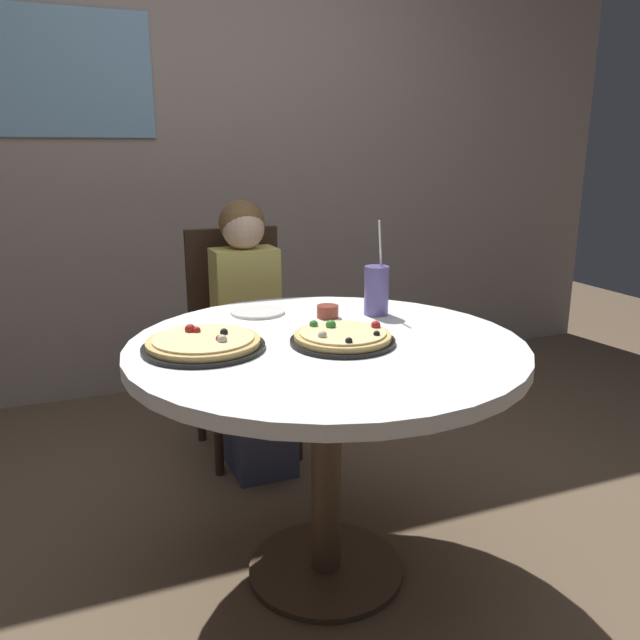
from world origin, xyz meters
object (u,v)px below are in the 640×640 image
diner_child (252,350)px  pizza_veggie (343,338)px  pizza_cheese (204,344)px  dining_table (326,377)px  chair_wooden (240,328)px  soda_cup (376,290)px  sauce_bowl (328,311)px  plate_small (258,312)px

diner_child → pizza_veggie: (0.03, -0.83, 0.28)m
pizza_cheese → dining_table: bearing=-9.3°
chair_wooden → soda_cup: 0.86m
chair_wooden → sauce_bowl: 0.79m
chair_wooden → pizza_cheese: size_ratio=2.84×
dining_table → diner_child: bearing=90.0°
pizza_cheese → sauce_bowl: (0.44, 0.19, 0.00)m
pizza_cheese → chair_wooden: bearing=70.1°
pizza_veggie → soda_cup: soda_cup is taller
pizza_cheese → plate_small: pizza_cheese is taller
pizza_veggie → sauce_bowl: (0.07, 0.28, 0.00)m
dining_table → pizza_veggie: size_ratio=3.80×
chair_wooden → sauce_bowl: size_ratio=13.57×
pizza_veggie → sauce_bowl: 0.28m
dining_table → pizza_cheese: 0.36m
dining_table → sauce_bowl: bearing=67.0°
sauce_bowl → pizza_veggie: bearing=-104.0°
dining_table → soda_cup: soda_cup is taller
sauce_bowl → soda_cup: bearing=-7.7°
chair_wooden → plate_small: size_ratio=5.28×
chair_wooden → soda_cup: bearing=-70.8°
pizza_veggie → soda_cup: bearing=47.6°
chair_wooden → dining_table: bearing=-90.0°
diner_child → pizza_cheese: bearing=-114.4°
chair_wooden → plate_small: bearing=-98.5°
dining_table → pizza_veggie: 0.13m
soda_cup → sauce_bowl: (-0.16, 0.02, -0.06)m
pizza_cheese → sauce_bowl: bearing=23.0°
pizza_cheese → soda_cup: soda_cup is taller
chair_wooden → diner_child: diner_child is taller
diner_child → pizza_cheese: 0.87m
sauce_bowl → plate_small: sauce_bowl is taller
chair_wooden → plate_small: (-0.09, -0.61, 0.22)m
sauce_bowl → pizza_cheese: bearing=-157.0°
sauce_bowl → plate_small: (-0.19, 0.14, -0.02)m
chair_wooden → plate_small: chair_wooden is taller
diner_child → sauce_bowl: bearing=-79.6°
dining_table → pizza_veggie: pizza_veggie is taller
dining_table → chair_wooden: size_ratio=1.18×
pizza_cheese → plate_small: size_ratio=1.86×
pizza_veggie → plate_small: 0.43m
sauce_bowl → plate_small: bearing=145.1°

